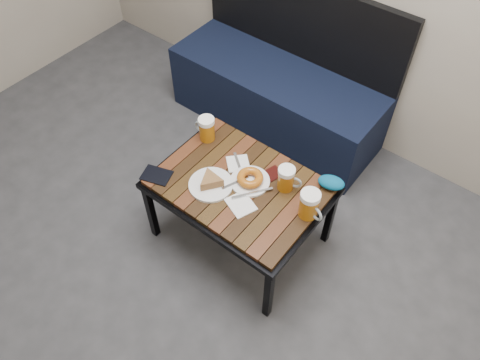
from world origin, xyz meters
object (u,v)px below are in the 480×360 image
Objects in this scene: passport_burgundy at (271,174)px; cafe_table at (240,189)px; bench at (278,92)px; beer_mug_left at (206,129)px; plate_bagel at (250,179)px; plate_pie at (211,182)px; beer_mug_right at (309,205)px; knit_pouch at (331,183)px; passport_navy at (157,175)px; beer_mug_centre at (286,179)px.

cafe_table is at bearing -103.92° from passport_burgundy.
passport_burgundy is (0.47, -0.75, 0.20)m from bench.
beer_mug_left reaches higher than cafe_table.
plate_pie is at bearing -135.70° from plate_bagel.
beer_mug_right is 0.33m from plate_bagel.
bench is at bearing 139.52° from knit_pouch.
plate_bagel reaches higher than passport_navy.
beer_mug_centre is 1.02× the size of knit_pouch.
beer_mug_centre reaches higher than cafe_table.
bench is 9.78× the size of passport_navy.
plate_pie is at bearing -110.89° from passport_burgundy.
bench is 10.46× the size of beer_mug_centre.
beer_mug_left is 0.33m from plate_pie.
beer_mug_centre is (0.57, -0.77, 0.27)m from bench.
passport_burgundy is 0.30m from knit_pouch.
beer_mug_left is 1.27× the size of passport_burgundy.
knit_pouch is at bearing 20.72° from beer_mug_centre.
plate_pie is 1.53× the size of passport_navy.
beer_mug_right reaches higher than passport_burgundy.
knit_pouch is at bearing 41.73° from passport_burgundy.
cafe_table is 3.83× the size of plate_pie.
beer_mug_centre is 0.89× the size of beer_mug_right.
knit_pouch is (0.36, 0.26, 0.07)m from cafe_table.
beer_mug_right is 1.14× the size of knit_pouch.
passport_navy is 1.09× the size of knit_pouch.
beer_mug_centre is at bearing -140.29° from knit_pouch.
plate_pie is at bearing -137.01° from cafe_table.
cafe_table is at bearing -166.98° from beer_mug_centre.
beer_mug_left reaches higher than beer_mug_centre.
bench is 10.14× the size of beer_mug_left.
cafe_table is at bearing -144.16° from knit_pouch.
knit_pouch is (0.74, -0.63, 0.23)m from bench.
bench is at bearing 115.78° from plate_bagel.
beer_mug_right is 0.22m from knit_pouch.
beer_mug_right reaches higher than beer_mug_centre.
plate_bagel is at bearing 163.21° from beer_mug_left.
plate_bagel is at bearing -64.22° from bench.
passport_burgundy is at bearing 148.84° from beer_mug_centre.
beer_mug_left is at bearing -170.23° from knit_pouch.
beer_mug_right is 0.77m from passport_navy.
beer_mug_centre is (0.19, 0.12, 0.11)m from cafe_table.
plate_bagel is 1.84× the size of knit_pouch.
bench is 6.38× the size of plate_pie.
plate_pie is at bearing 96.53° from passport_navy.
plate_bagel is (0.14, 0.13, -0.00)m from plate_pie.
passport_navy is (-0.55, -0.34, -0.06)m from beer_mug_centre.
beer_mug_left is 0.96× the size of passport_navy.
plate_pie is 0.31m from passport_burgundy.
beer_mug_centre is 0.12m from passport_burgundy.
bench reaches higher than plate_bagel.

